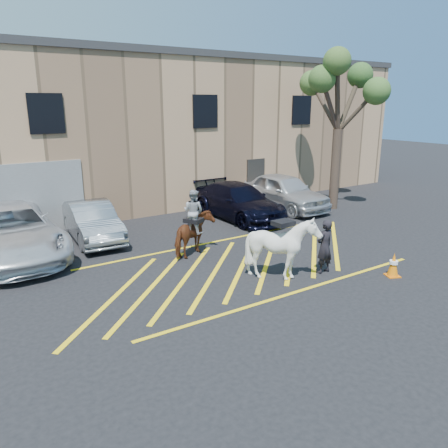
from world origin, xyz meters
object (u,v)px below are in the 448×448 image
mounted_bay (194,229)px  tree (341,87)px  car_blue_suv (238,201)px  car_silver_sedan (92,221)px  saddled_white (282,248)px  car_white_suv (284,191)px  handler (325,247)px  car_white_pickup (10,232)px  traffic_cone (393,265)px

mounted_bay → tree: tree is taller
car_blue_suv → mounted_bay: (-4.09, -3.21, 0.15)m
car_silver_sedan → saddled_white: (3.48, -6.80, 0.25)m
car_white_suv → tree: 5.41m
car_blue_suv → car_white_suv: 2.87m
car_blue_suv → handler: size_ratio=3.16×
car_white_pickup → car_white_suv: size_ratio=1.25×
car_white_suv → handler: 8.27m
car_white_pickup → car_white_suv: car_white_pickup is taller
tree → car_white_suv: bearing=148.5°
car_blue_suv → tree: (4.92, -1.02, 4.93)m
handler → saddled_white: size_ratio=0.87×
traffic_cone → mounted_bay: bearing=129.7°
traffic_cone → tree: (4.96, 7.07, 5.33)m
saddled_white → tree: 10.64m
mounted_bay → tree: bearing=13.7°
car_white_pickup → tree: bearing=-5.4°
car_silver_sedan → car_white_suv: 9.28m
car_blue_suv → saddled_white: size_ratio=2.76×
car_blue_suv → car_white_suv: size_ratio=1.05×
saddled_white → traffic_cone: (2.90, -1.69, -0.59)m
mounted_bay → saddled_white: size_ratio=1.19×
car_silver_sedan → car_blue_suv: car_blue_suv is taller
car_silver_sedan → car_white_suv: size_ratio=0.86×
car_white_suv → traffic_cone: size_ratio=6.84×
handler → traffic_cone: 2.09m
car_white_pickup → traffic_cone: 12.29m
mounted_bay → tree: 10.43m
car_blue_suv → traffic_cone: bearing=-90.9°
car_silver_sedan → car_blue_suv: (6.42, -0.39, 0.06)m
mounted_bay → car_silver_sedan: bearing=122.9°
traffic_cone → car_silver_sedan: bearing=126.9°
car_white_pickup → tree: size_ratio=0.85×
car_silver_sedan → tree: 12.47m
mounted_bay → car_blue_suv: bearing=38.2°
traffic_cone → tree: bearing=54.9°
mounted_bay → saddled_white: bearing=-70.2°
car_white_pickup → tree: tree is taller
handler → saddled_white: saddled_white is taller
traffic_cone → tree: tree is taller
car_silver_sedan → saddled_white: bearing=-59.1°
saddled_white → tree: (7.86, 5.38, 4.74)m
mounted_bay → car_white_suv: bearing=26.5°
car_white_pickup → handler: 10.24m
handler → tree: 9.92m
car_blue_suv → tree: 7.04m
mounted_bay → traffic_cone: bearing=-50.3°
saddled_white → mounted_bay: bearing=109.8°
car_blue_suv → mounted_bay: mounted_bay is taller
mounted_bay → traffic_cone: size_ratio=3.10×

